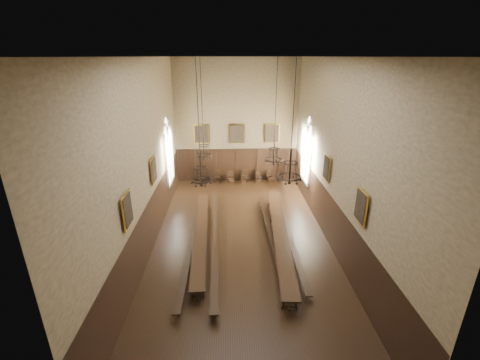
{
  "coord_description": "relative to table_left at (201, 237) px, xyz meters",
  "views": [
    {
      "loc": [
        -0.59,
        -14.28,
        9.01
      ],
      "look_at": [
        -0.03,
        1.5,
        2.91
      ],
      "focal_mm": 24.0,
      "sensor_mm": 36.0,
      "label": 1
    }
  ],
  "objects": [
    {
      "name": "floor",
      "position": [
        2.09,
        -0.05,
        -0.36
      ],
      "size": [
        9.0,
        18.0,
        0.02
      ],
      "primitive_type": "cube",
      "color": "black",
      "rests_on": "ground"
    },
    {
      "name": "ceiling",
      "position": [
        2.09,
        -0.05,
        8.66
      ],
      "size": [
        9.0,
        18.0,
        0.02
      ],
      "primitive_type": "cube",
      "color": "black",
      "rests_on": "ground"
    },
    {
      "name": "wall_back",
      "position": [
        2.09,
        8.96,
        4.15
      ],
      "size": [
        9.0,
        0.02,
        9.0
      ],
      "primitive_type": "cube",
      "color": "#8F7A58",
      "rests_on": "ground"
    },
    {
      "name": "wall_front",
      "position": [
        2.09,
        -9.06,
        4.15
      ],
      "size": [
        9.0,
        0.02,
        9.0
      ],
      "primitive_type": "cube",
      "color": "#8F7A58",
      "rests_on": "ground"
    },
    {
      "name": "wall_left",
      "position": [
        -2.42,
        -0.05,
        4.15
      ],
      "size": [
        0.02,
        18.0,
        9.0
      ],
      "primitive_type": "cube",
      "color": "#8F7A58",
      "rests_on": "ground"
    },
    {
      "name": "wall_right",
      "position": [
        6.6,
        -0.05,
        4.15
      ],
      "size": [
        0.02,
        18.0,
        9.0
      ],
      "primitive_type": "cube",
      "color": "#8F7A58",
      "rests_on": "ground"
    },
    {
      "name": "wainscot_panelling",
      "position": [
        2.09,
        -0.05,
        0.9
      ],
      "size": [
        9.0,
        18.0,
        2.5
      ],
      "primitive_type": null,
      "color": "black",
      "rests_on": "floor"
    },
    {
      "name": "table_left",
      "position": [
        0.0,
        0.0,
        0.0
      ],
      "size": [
        1.05,
        9.07,
        0.71
      ],
      "rotation": [
        0.0,
        0.0,
        0.05
      ],
      "color": "black",
      "rests_on": "floor"
    },
    {
      "name": "table_right",
      "position": [
        4.02,
        -0.18,
        0.04
      ],
      "size": [
        1.39,
        10.22,
        0.8
      ],
      "rotation": [
        0.0,
        0.0,
        -0.07
      ],
      "color": "black",
      "rests_on": "floor"
    },
    {
      "name": "bench_left_outer",
      "position": [
        -0.42,
        -0.1,
        -0.05
      ],
      "size": [
        0.4,
        10.59,
        0.48
      ],
      "rotation": [
        0.0,
        0.0,
        -0.01
      ],
      "color": "black",
      "rests_on": "floor"
    },
    {
      "name": "bench_left_inner",
      "position": [
        0.7,
        -0.09,
        -0.04
      ],
      "size": [
        0.72,
        10.79,
        0.49
      ],
      "rotation": [
        0.0,
        0.0,
        0.04
      ],
      "color": "black",
      "rests_on": "floor"
    },
    {
      "name": "bench_right_inner",
      "position": [
        3.6,
        0.05,
        -0.08
      ],
      "size": [
        0.37,
        9.45,
        0.42
      ],
      "rotation": [
        0.0,
        0.0,
        0.01
      ],
      "color": "black",
      "rests_on": "floor"
    },
    {
      "name": "bench_right_outer",
      "position": [
        4.54,
        0.17,
        -0.08
      ],
      "size": [
        0.36,
        9.54,
        0.43
      ],
      "rotation": [
        0.0,
        0.0,
        -0.01
      ],
      "color": "black",
      "rests_on": "floor"
    },
    {
      "name": "chair_1",
      "position": [
        -0.51,
        8.5,
        -0.07
      ],
      "size": [
        0.44,
        0.44,
        0.93
      ],
      "rotation": [
        0.0,
        0.0,
        -0.06
      ],
      "color": "black",
      "rests_on": "floor"
    },
    {
      "name": "chair_2",
      "position": [
        0.58,
        8.5,
        -0.07
      ],
      "size": [
        0.45,
        0.45,
        0.95
      ],
      "rotation": [
        0.0,
        0.0,
        -0.07
      ],
      "color": "black",
      "rests_on": "floor"
    },
    {
      "name": "chair_3",
      "position": [
        1.58,
        8.44,
        -0.08
      ],
      "size": [
        0.48,
        0.48,
        0.89
      ],
      "rotation": [
        0.0,
        0.0,
        0.25
      ],
      "color": "black",
      "rests_on": "floor"
    },
    {
      "name": "chair_4",
      "position": [
        2.64,
        8.55,
        -0.07
      ],
      "size": [
        0.48,
        0.48,
        0.94
      ],
      "rotation": [
        0.0,
        0.0,
        -0.18
      ],
      "color": "black",
      "rests_on": "floor"
    },
    {
      "name": "chair_5",
      "position": [
        3.7,
        8.56,
        -0.09
      ],
      "size": [
        0.45,
        0.45,
        0.87
      ],
      "rotation": [
        0.0,
        0.0,
        0.2
      ],
      "color": "black",
      "rests_on": "floor"
    },
    {
      "name": "chair_6",
      "position": [
        4.59,
        8.56,
        -0.09
      ],
      "size": [
        0.5,
        0.5,
        0.88
      ],
      "rotation": [
        0.0,
        0.0,
        0.34
      ],
      "color": "black",
      "rests_on": "floor"
    },
    {
      "name": "chandelier_back_left",
      "position": [
        0.12,
        2.68,
        3.92
      ],
      "size": [
        0.85,
        0.85,
        5.23
      ],
      "color": "black",
      "rests_on": "ceiling"
    },
    {
      "name": "chandelier_back_right",
      "position": [
        3.92,
        2.21,
        3.74
      ],
      "size": [
        0.95,
        0.95,
        5.4
      ],
      "color": "black",
      "rests_on": "ceiling"
    },
    {
      "name": "chandelier_front_left",
      "position": [
        0.37,
        -2.31,
        4.36
      ],
      "size": [
        0.81,
        0.81,
        4.76
      ],
      "color": "black",
      "rests_on": "ceiling"
    },
    {
      "name": "chandelier_front_right",
      "position": [
        3.81,
        -2.87,
        4.61
      ],
      "size": [
        0.9,
        0.9,
        4.48
      ],
      "color": "black",
      "rests_on": "ceiling"
    },
    {
      "name": "portrait_back_0",
      "position": [
        -0.51,
        8.83,
        3.35
      ],
      "size": [
        1.1,
        0.12,
        1.4
      ],
      "color": "gold",
      "rests_on": "wall_back"
    },
    {
      "name": "portrait_back_1",
      "position": [
        2.09,
        8.83,
        3.35
      ],
      "size": [
        1.1,
        0.12,
        1.4
      ],
      "color": "gold",
      "rests_on": "wall_back"
    },
    {
      "name": "portrait_back_2",
      "position": [
        4.69,
        8.83,
        3.35
      ],
      "size": [
        1.1,
        0.12,
        1.4
      ],
      "color": "gold",
      "rests_on": "wall_back"
    },
    {
      "name": "portrait_left_0",
      "position": [
        -2.29,
        0.95,
        3.35
      ],
      "size": [
        0.12,
        1.0,
        1.3
      ],
      "color": "gold",
      "rests_on": "wall_left"
    },
    {
      "name": "portrait_left_1",
      "position": [
        -2.29,
        -3.55,
        3.35
      ],
      "size": [
        0.12,
        1.0,
        1.3
      ],
      "color": "gold",
      "rests_on": "wall_left"
    },
    {
      "name": "portrait_right_0",
      "position": [
        6.47,
        0.95,
        3.35
      ],
      "size": [
        0.12,
        1.0,
        1.3
      ],
      "color": "gold",
      "rests_on": "wall_right"
    },
    {
      "name": "portrait_right_1",
      "position": [
        6.47,
        -3.55,
        3.35
      ],
      "size": [
        0.12,
        1.0,
        1.3
      ],
      "color": "gold",
      "rests_on": "wall_right"
    },
    {
      "name": "window_right",
      "position": [
        6.52,
        5.45,
        3.05
      ],
      "size": [
        0.2,
        2.2,
        4.6
      ],
      "primitive_type": null,
      "color": "white",
      "rests_on": "wall_right"
    },
    {
      "name": "window_left",
      "position": [
        -2.34,
        5.45,
        3.05
      ],
      "size": [
        0.2,
        2.2,
        4.6
      ],
      "primitive_type": null,
      "color": "white",
      "rests_on": "wall_left"
    }
  ]
}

